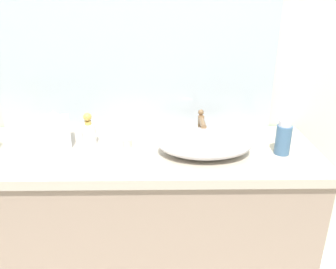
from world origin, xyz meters
TOP-DOWN VIEW (x-y plane):
  - bathroom_wall_rear at (0.00, 0.73)m, footprint 6.00×0.06m
  - vanity_counter at (-0.05, 0.40)m, footprint 1.69×0.57m
  - wall_mirror_panel at (-0.05, 0.69)m, footprint 1.40×0.01m
  - sink_basin at (0.27, 0.35)m, footprint 0.41×0.28m
  - faucet at (0.27, 0.50)m, footprint 0.03×0.15m
  - soap_dispenser at (-0.26, 0.47)m, footprint 0.07×0.07m
  - perfume_bottle at (0.61, 0.35)m, footprint 0.07×0.07m
  - tissue_box at (-0.42, 0.47)m, footprint 0.16×0.16m
  - candle_jar at (-0.08, 0.44)m, footprint 0.04×0.04m

SIDE VIEW (x-z plane):
  - vanity_counter at x=-0.05m, z-range 0.00..0.85m
  - candle_jar at x=-0.08m, z-range 0.85..0.88m
  - sink_basin at x=0.27m, z-range 0.85..0.95m
  - soap_dispenser at x=-0.26m, z-range 0.83..0.98m
  - tissue_box at x=-0.42m, z-range 0.83..1.00m
  - perfume_bottle at x=0.61m, z-range 0.84..1.00m
  - faucet at x=0.27m, z-range 0.86..1.00m
  - bathroom_wall_rear at x=0.00m, z-range 0.00..2.60m
  - wall_mirror_panel at x=-0.05m, z-range 0.85..1.93m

